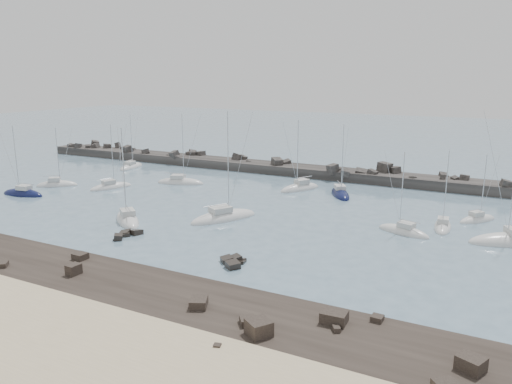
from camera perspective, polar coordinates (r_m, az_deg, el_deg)
ground at (r=69.75m, az=-7.93°, el=-3.37°), size 400.00×400.00×0.00m
rock_shelf at (r=54.24m, az=-21.40°, el=-9.12°), size 140.00×12.00×1.91m
rock_cluster_near at (r=65.10m, az=-14.64°, el=-4.83°), size 2.89×4.49×1.53m
rock_cluster_far at (r=54.26m, az=-2.55°, el=-8.04°), size 3.28×3.81×1.47m
breakwater at (r=105.43m, az=0.43°, el=2.62°), size 115.00×7.34×5.06m
sailboat_0 at (r=97.80m, az=-21.79°, el=0.71°), size 7.02×6.20×11.58m
sailboat_1 at (r=112.07m, az=-14.07°, el=2.76°), size 3.62×8.23×12.55m
sailboat_2 at (r=92.78m, az=-25.09°, el=-0.24°), size 8.18×3.53×12.70m
sailboat_3 at (r=92.85m, az=-16.24°, el=0.50°), size 5.30×8.04×12.28m
sailboat_4 at (r=94.02m, az=-8.64°, el=1.04°), size 9.28×5.29×13.97m
sailboat_5 at (r=71.40m, az=-14.46°, el=-3.15°), size 8.51×7.61×13.98m
sailboat_6 at (r=88.29m, az=5.06°, el=0.36°), size 6.20×8.58×13.41m
sailboat_7 at (r=70.28m, az=-3.72°, el=-3.01°), size 7.77×10.58×16.25m
sailboat_8 at (r=85.13m, az=9.60°, el=-0.28°), size 6.29×8.33×13.00m
sailboat_9 at (r=66.89m, az=16.50°, el=-4.41°), size 7.43×4.29×11.33m
sailboat_10 at (r=70.71m, az=20.54°, el=-3.76°), size 2.83×7.15×11.16m
sailboat_12 at (r=75.83m, az=23.97°, el=-2.95°), size 5.43×6.17×10.15m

